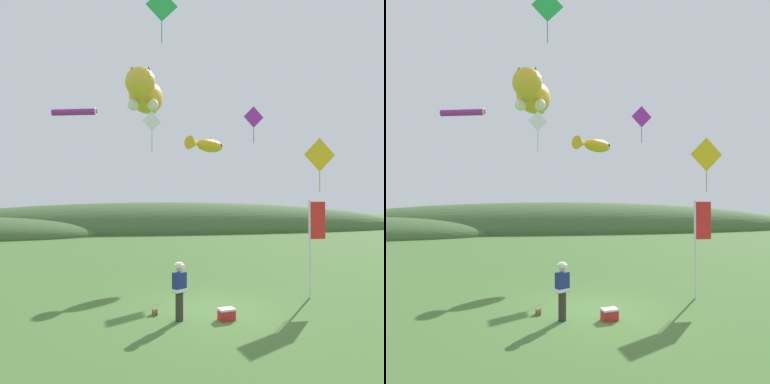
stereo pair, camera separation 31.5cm
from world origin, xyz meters
TOP-DOWN VIEW (x-y plane):
  - ground_plane at (0.00, 0.00)m, footprint 120.00×120.00m
  - distant_hill_ridge at (-2.98, 28.91)m, footprint 59.44×14.75m
  - festival_attendant at (-1.05, -0.88)m, footprint 0.49×0.45m
  - kite_spool at (-1.78, -0.21)m, footprint 0.17×0.22m
  - picnic_cooler at (0.39, -1.00)m, footprint 0.55×0.43m
  - festival_banner_pole at (4.20, 1.02)m, footprint 0.66×0.08m
  - kite_giant_cat at (-2.01, 8.13)m, footprint 2.33×6.50m
  - kite_fish_windsock at (1.45, 8.55)m, footprint 2.63×2.39m
  - kite_tube_streamer at (-5.97, 9.70)m, footprint 2.63×0.98m
  - kite_diamond_green at (-1.37, 3.46)m, footprint 1.36×0.08m
  - kite_diamond_gold at (5.57, 3.24)m, footprint 1.49×0.12m
  - kite_diamond_white at (-1.76, 4.04)m, footprint 0.81×0.41m
  - kite_diamond_violet at (4.34, 8.98)m, footprint 1.25×0.19m

SIDE VIEW (x-z plane):
  - ground_plane at x=0.00m, z-range 0.00..0.00m
  - distant_hill_ridge at x=-2.98m, z-range -3.10..3.10m
  - kite_spool at x=-1.78m, z-range 0.00..0.22m
  - picnic_cooler at x=0.39m, z-range 0.00..0.36m
  - festival_attendant at x=-1.05m, z-range 0.07..1.84m
  - festival_banner_pole at x=4.20m, z-range 0.56..4.21m
  - kite_diamond_gold at x=5.57m, z-range 4.41..6.81m
  - kite_fish_windsock at x=1.45m, z-range 6.27..7.13m
  - kite_diamond_white at x=-1.76m, z-range 6.14..7.94m
  - kite_diamond_violet at x=4.34m, z-range 7.36..9.52m
  - kite_tube_streamer at x=-5.97m, z-range 8.38..8.82m
  - kite_giant_cat at x=-2.01m, z-range 8.30..10.29m
  - kite_diamond_green at x=-1.37m, z-range 10.72..12.98m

